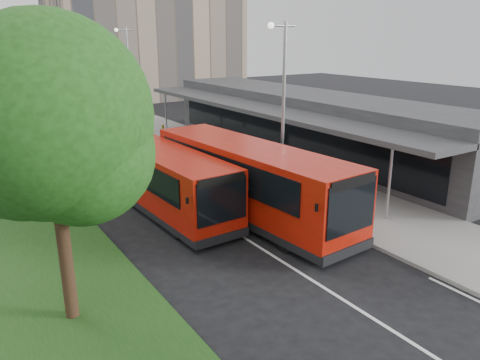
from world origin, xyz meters
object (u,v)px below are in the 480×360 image
at_px(tree_near, 49,131).
at_px(car_near, 57,104).
at_px(bus_second, 162,179).
at_px(litter_bin, 216,148).
at_px(bollard, 163,131).
at_px(car_far, 17,99).
at_px(bus_main, 250,181).
at_px(lamp_post_near, 282,100).
at_px(lamp_post_far, 128,72).

distance_m(tree_near, car_near, 41.69).
relative_size(bus_second, litter_bin, 12.60).
xyz_separation_m(bus_second, car_near, (2.97, 34.00, -0.88)).
bearing_deg(bollard, car_far, 103.47).
relative_size(tree_near, bus_second, 0.82).
height_order(tree_near, car_far, tree_near).
distance_m(car_near, car_far, 6.37).
distance_m(tree_near, bus_main, 9.95).
bearing_deg(lamp_post_near, lamp_post_far, 90.00).
height_order(lamp_post_far, car_far, lamp_post_far).
distance_m(lamp_post_far, bollard, 6.35).
xyz_separation_m(lamp_post_near, bus_main, (-2.64, -1.29, -3.11)).
relative_size(litter_bin, bollard, 0.81).
xyz_separation_m(tree_near, lamp_post_near, (11.13, 4.95, -0.58)).
bearing_deg(lamp_post_far, bus_main, -97.07).
height_order(tree_near, lamp_post_near, tree_near).
bearing_deg(car_near, tree_near, -105.99).
xyz_separation_m(tree_near, litter_bin, (12.58, 13.61, -4.75)).
bearing_deg(car_far, lamp_post_far, -91.11).
height_order(tree_near, litter_bin, tree_near).
height_order(car_near, car_far, car_far).
distance_m(lamp_post_far, bus_main, 21.68).
height_order(litter_bin, car_far, car_far).
bearing_deg(lamp_post_far, bollard, -82.09).
relative_size(tree_near, car_far, 2.01).
bearing_deg(car_near, lamp_post_near, -89.95).
bearing_deg(tree_near, lamp_post_far, 65.96).
height_order(lamp_post_near, car_far, lamp_post_near).
bearing_deg(tree_near, bus_second, 48.85).
height_order(lamp_post_near, litter_bin, lamp_post_near).
bearing_deg(bollard, bus_main, -101.37).
bearing_deg(bus_main, bollard, 74.55).
xyz_separation_m(bus_main, bollard, (3.31, 16.47, -0.97)).
distance_m(bus_main, bollard, 16.82).
bearing_deg(car_near, bus_second, -98.93).
bearing_deg(bus_second, bollard, 63.70).
height_order(bus_second, car_far, bus_second).
height_order(litter_bin, car_near, car_near).
bearing_deg(bus_main, lamp_post_near, 21.94).
xyz_separation_m(lamp_post_near, litter_bin, (1.45, 8.66, -4.17)).
distance_m(bus_second, car_far, 39.59).
relative_size(litter_bin, car_near, 0.24).
height_order(lamp_post_near, bus_main, lamp_post_near).
distance_m(lamp_post_far, bus_second, 19.51).
relative_size(bollard, car_far, 0.24).
relative_size(bus_main, bus_second, 1.12).
distance_m(bus_second, bollard, 14.96).
distance_m(tree_near, lamp_post_far, 27.32).
xyz_separation_m(lamp_post_far, car_near, (-2.48, 15.55, -4.16)).
bearing_deg(bus_main, car_near, 85.67).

